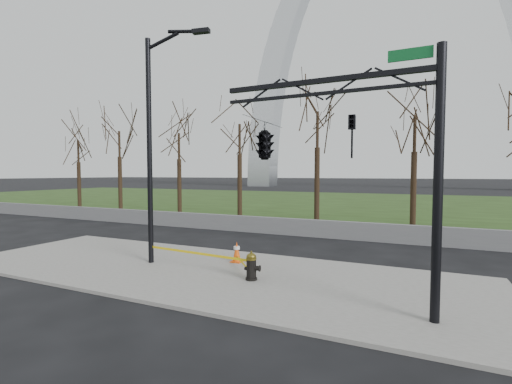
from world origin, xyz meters
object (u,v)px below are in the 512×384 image
at_px(traffic_cone, 237,252).
at_px(street_light, 155,134).
at_px(traffic_signal_mast, 293,139).
at_px(fire_hydrant, 252,267).

height_order(traffic_cone, street_light, street_light).
relative_size(street_light, traffic_signal_mast, 1.37).
height_order(traffic_cone, traffic_signal_mast, traffic_signal_mast).
bearing_deg(fire_hydrant, traffic_cone, 120.33).
relative_size(fire_hydrant, traffic_signal_mast, 0.15).
relative_size(fire_hydrant, street_light, 0.11).
bearing_deg(fire_hydrant, traffic_signal_mast, -41.88).
distance_m(fire_hydrant, traffic_cone, 2.21).
bearing_deg(street_light, fire_hydrant, -16.23).
height_order(fire_hydrant, street_light, street_light).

